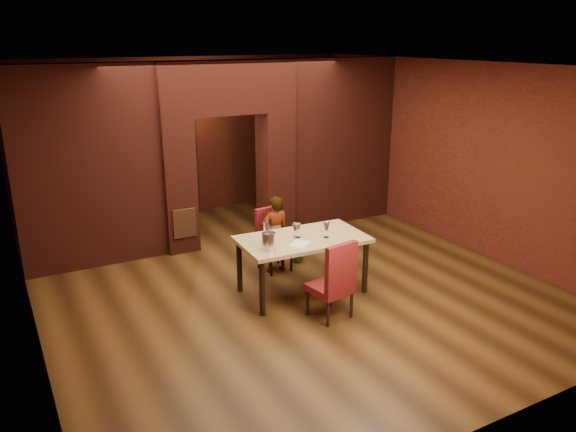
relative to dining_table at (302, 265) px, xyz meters
The scene contains 25 objects.
floor 0.71m from the dining_table, 94.17° to the left, with size 8.00×8.00×0.00m, color #492D12.
ceiling 2.83m from the dining_table, 94.17° to the left, with size 7.00×8.00×0.04m, color silver.
wall_back 4.72m from the dining_table, 90.52° to the left, with size 7.00×0.04×3.20m, color maroon.
wall_front 3.63m from the dining_table, 90.69° to the right, with size 7.00×0.04×3.20m, color maroon.
wall_left 3.77m from the dining_table, behind, with size 0.04×8.00×3.20m, color maroon.
wall_right 3.70m from the dining_table, ahead, with size 0.04×8.00×3.20m, color maroon.
pillar_left 2.85m from the dining_table, 111.11° to the left, with size 0.55×0.55×2.30m, color maroon.
pillar_right 2.82m from the dining_table, 70.51° to the left, with size 0.55×0.55×2.30m, color maroon.
lintel 3.47m from the dining_table, 90.92° to the left, with size 2.45×0.55×0.90m, color maroon.
wing_wall_left 3.71m from the dining_table, 133.12° to the left, with size 2.27×0.35×3.20m, color maroon.
wing_wall_right 3.66m from the dining_table, 47.88° to the left, with size 2.27×0.35×3.20m, color maroon.
vent_panel 2.48m from the dining_table, 113.57° to the left, with size 0.40×0.03×0.50m, color #A1572F.
rear_door 4.57m from the dining_table, 95.59° to the left, with size 0.90×0.08×2.10m, color black.
rear_door_frame 4.53m from the dining_table, 95.64° to the left, with size 1.02×0.04×2.22m, color black.
dining_table is the anchor object (origin of this frame).
chair_far 0.93m from the dining_table, 88.10° to the left, with size 0.45×0.45×1.00m, color maroon.
chair_near 0.84m from the dining_table, 94.08° to the right, with size 0.50×0.50×1.09m, color maroon.
person_seated 0.89m from the dining_table, 89.37° to the left, with size 0.45×0.30×1.24m, color silver.
wine_glass_a 0.53m from the dining_table, 156.08° to the left, with size 0.09×0.09×0.21m, color white, non-canonical shape.
wine_glass_b 0.53m from the dining_table, 135.78° to the left, with size 0.08×0.08×0.20m, color white, non-canonical shape.
wine_glass_c 0.64m from the dining_table, 28.45° to the right, with size 0.09×0.09×0.23m, color white, non-canonical shape.
tasting_sheet 0.50m from the dining_table, 129.43° to the right, with size 0.30×0.22×0.00m, color silver.
wine_bucket 0.85m from the dining_table, 163.53° to the right, with size 0.19×0.19×0.24m, color silver.
water_bottle 0.80m from the dining_table, behind, with size 0.08×0.08×0.33m, color white.
potted_plant 1.19m from the dining_table, 63.16° to the left, with size 0.34×0.29×0.38m, color #296127.
Camera 1 is at (-3.76, -7.05, 3.59)m, focal length 35.00 mm.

